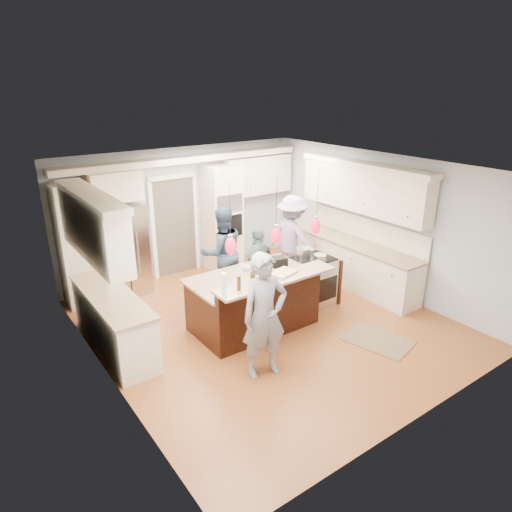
{
  "coord_description": "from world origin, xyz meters",
  "views": [
    {
      "loc": [
        -4.23,
        -5.57,
        3.94
      ],
      "look_at": [
        0.0,
        0.35,
        1.15
      ],
      "focal_mm": 32.0,
      "sensor_mm": 36.0,
      "label": 1
    }
  ],
  "objects_px": {
    "island_range": "(313,281)",
    "person_far_left": "(222,253)",
    "kitchen_island": "(254,301)",
    "refrigerator": "(122,250)",
    "person_bar_end": "(264,316)"
  },
  "relations": [
    {
      "from": "island_range",
      "to": "person_far_left",
      "type": "bearing_deg",
      "value": 133.35
    },
    {
      "from": "person_far_left",
      "to": "person_bar_end",
      "type": "bearing_deg",
      "value": 81.22
    },
    {
      "from": "refrigerator",
      "to": "kitchen_island",
      "type": "relative_size",
      "value": 0.86
    },
    {
      "from": "island_range",
      "to": "person_bar_end",
      "type": "distance_m",
      "value": 2.46
    },
    {
      "from": "island_range",
      "to": "person_far_left",
      "type": "distance_m",
      "value": 1.79
    },
    {
      "from": "refrigerator",
      "to": "kitchen_island",
      "type": "xyz_separation_m",
      "value": [
        1.3,
        -2.57,
        -0.42
      ]
    },
    {
      "from": "refrigerator",
      "to": "person_bar_end",
      "type": "height_order",
      "value": "person_bar_end"
    },
    {
      "from": "island_range",
      "to": "refrigerator",
      "type": "bearing_deg",
      "value": 137.41
    },
    {
      "from": "person_far_left",
      "to": "kitchen_island",
      "type": "bearing_deg",
      "value": 91.09
    },
    {
      "from": "person_bar_end",
      "to": "person_far_left",
      "type": "distance_m",
      "value": 2.66
    },
    {
      "from": "refrigerator",
      "to": "person_bar_end",
      "type": "relative_size",
      "value": 0.98
    },
    {
      "from": "refrigerator",
      "to": "person_far_left",
      "type": "bearing_deg",
      "value": -38.99
    },
    {
      "from": "kitchen_island",
      "to": "island_range",
      "type": "xyz_separation_m",
      "value": [
        1.41,
        0.08,
        -0.03
      ]
    },
    {
      "from": "kitchen_island",
      "to": "person_far_left",
      "type": "distance_m",
      "value": 1.42
    },
    {
      "from": "refrigerator",
      "to": "kitchen_island",
      "type": "distance_m",
      "value": 2.91
    }
  ]
}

